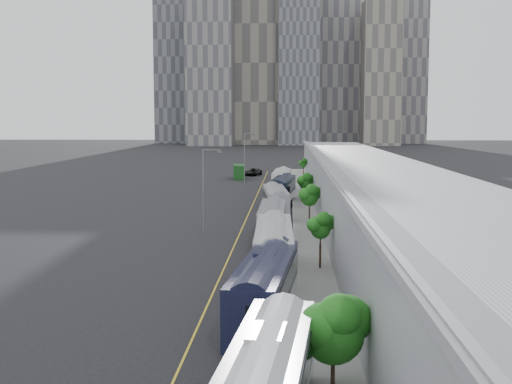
# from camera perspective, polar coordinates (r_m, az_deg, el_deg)

# --- Properties ---
(sidewalk) EXTENTS (10.00, 170.00, 0.12)m
(sidewalk) POSITION_cam_1_polar(r_m,az_deg,el_deg) (71.15, 7.33, -3.02)
(sidewalk) COLOR gray
(sidewalk) RESTS_ON ground
(lane_line) EXTENTS (0.12, 160.00, 0.02)m
(lane_line) POSITION_cam_1_polar(r_m,az_deg,el_deg) (71.13, -1.14, -3.01)
(lane_line) COLOR gold
(lane_line) RESTS_ON ground
(depot) EXTENTS (12.45, 160.40, 7.20)m
(depot) POSITION_cam_1_polar(r_m,az_deg,el_deg) (71.10, 10.58, -0.27)
(depot) COLOR gray
(depot) RESTS_ON ground
(skyline) EXTENTS (145.00, 64.00, 120.00)m
(skyline) POSITION_cam_1_polar(r_m,az_deg,el_deg) (341.53, 1.94, 12.86)
(skyline) COLOR slate
(skyline) RESTS_ON ground
(bus_1) EXTENTS (3.85, 13.37, 3.85)m
(bus_1) POSITION_cam_1_polar(r_m,az_deg,el_deg) (37.22, 0.85, -9.05)
(bus_1) COLOR black
(bus_1) RESTS_ON ground
(bus_2) EXTENTS (3.01, 13.58, 3.96)m
(bus_2) POSITION_cam_1_polar(r_m,az_deg,el_deg) (48.47, 1.60, -5.40)
(bus_2) COLOR silver
(bus_2) RESTS_ON ground
(bus_3) EXTENTS (2.75, 12.26, 3.58)m
(bus_3) POSITION_cam_1_polar(r_m,az_deg,el_deg) (62.82, 1.45, -2.86)
(bus_3) COLOR gray
(bus_3) RESTS_ON ground
(bus_4) EXTENTS (3.62, 12.70, 3.66)m
(bus_4) POSITION_cam_1_polar(r_m,az_deg,el_deg) (78.19, 1.75, -1.04)
(bus_4) COLOR #989BA2
(bus_4) RESTS_ON ground
(bus_5) EXTENTS (3.91, 13.14, 3.78)m
(bus_5) POSITION_cam_1_polar(r_m,az_deg,el_deg) (90.96, 2.35, 0.02)
(bus_5) COLOR black
(bus_5) RESTS_ON ground
(bus_6) EXTENTS (3.07, 13.00, 3.78)m
(bus_6) POSITION_cam_1_polar(r_m,az_deg,el_deg) (105.16, 2.29, 0.86)
(bus_6) COLOR silver
(bus_6) RESTS_ON ground
(tree_0) EXTENTS (2.65, 2.65, 4.32)m
(tree_0) POSITION_cam_1_polar(r_m,az_deg,el_deg) (27.70, 6.89, -11.57)
(tree_0) COLOR black
(tree_0) RESTS_ON ground
(tree_1) EXTENTS (1.56, 1.56, 4.19)m
(tree_1) POSITION_cam_1_polar(r_m,az_deg,el_deg) (50.04, 5.75, -3.09)
(tree_1) COLOR black
(tree_1) RESTS_ON ground
(tree_2) EXTENTS (1.94, 1.94, 4.37)m
(tree_2) POSITION_cam_1_polar(r_m,az_deg,el_deg) (71.38, 4.78, -0.28)
(tree_2) COLOR black
(tree_2) RESTS_ON ground
(tree_3) EXTENTS (1.88, 1.88, 3.92)m
(tree_3) POSITION_cam_1_polar(r_m,az_deg,el_deg) (92.64, 4.39, 0.96)
(tree_3) COLOR black
(tree_3) RESTS_ON ground
(tree_4) EXTENTS (1.16, 1.16, 4.11)m
(tree_4) POSITION_cam_1_polar(r_m,az_deg,el_deg) (122.60, 4.23, 2.46)
(tree_4) COLOR black
(tree_4) RESTS_ON ground
(street_lamp_near) EXTENTS (2.04, 0.22, 8.67)m
(street_lamp_near) POSITION_cam_1_polar(r_m,az_deg,el_deg) (66.12, -4.54, 0.64)
(street_lamp_near) COLOR #59595E
(street_lamp_near) RESTS_ON ground
(street_lamp_far) EXTENTS (2.04, 0.22, 9.48)m
(street_lamp_far) POSITION_cam_1_polar(r_m,az_deg,el_deg) (117.25, -0.94, 3.30)
(street_lamp_far) COLOR #59595E
(street_lamp_far) RESTS_ON ground
(shipping_container) EXTENTS (2.92, 6.93, 2.84)m
(shipping_container) POSITION_cam_1_polar(r_m,az_deg,el_deg) (129.49, -1.52, 1.79)
(shipping_container) COLOR #123B14
(shipping_container) RESTS_ON ground
(suv) EXTENTS (4.06, 6.01, 1.53)m
(suv) POSITION_cam_1_polar(r_m,az_deg,el_deg) (137.74, -0.27, 1.79)
(suv) COLOR black
(suv) RESTS_ON ground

